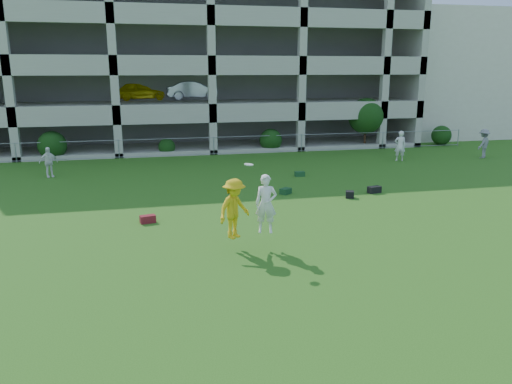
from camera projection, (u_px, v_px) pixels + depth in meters
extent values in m
plane|color=#235114|center=(305.00, 260.00, 14.70)|extent=(100.00, 100.00, 0.00)
cube|color=beige|center=(452.00, 74.00, 44.95)|extent=(16.00, 14.00, 10.00)
imported|color=white|center=(48.00, 162.00, 25.79)|extent=(1.00, 0.72, 1.58)
imported|color=silver|center=(400.00, 146.00, 30.38)|extent=(0.77, 0.63, 1.84)
imported|color=gray|center=(484.00, 144.00, 31.36)|extent=(1.36, 1.18, 1.83)
cube|color=#5A160F|center=(148.00, 219.00, 18.26)|extent=(0.60, 0.41, 0.28)
cube|color=#163D1D|center=(286.00, 191.00, 22.47)|extent=(0.61, 0.59, 0.26)
cube|color=black|center=(350.00, 194.00, 21.79)|extent=(0.45, 0.45, 0.30)
cube|color=black|center=(374.00, 190.00, 22.67)|extent=(0.65, 0.43, 0.30)
cube|color=#163D17|center=(300.00, 174.00, 26.17)|extent=(0.50, 0.31, 0.25)
imported|color=gold|center=(234.00, 209.00, 15.31)|extent=(1.39, 1.27, 1.88)
imported|color=silver|center=(266.00, 204.00, 15.39)|extent=(0.75, 0.59, 1.83)
cylinder|color=white|center=(249.00, 164.00, 14.79)|extent=(0.27, 0.27, 0.06)
cube|color=#9E998C|center=(191.00, 63.00, 44.25)|extent=(30.00, 0.50, 12.00)
cube|color=#9E998C|center=(378.00, 62.00, 41.04)|extent=(0.50, 14.00, 12.00)
cube|color=#9E998C|center=(201.00, 138.00, 39.27)|extent=(30.00, 14.00, 0.30)
cube|color=#9E998C|center=(200.00, 100.00, 38.55)|extent=(30.00, 14.00, 0.30)
cube|color=#9E998C|center=(199.00, 60.00, 37.83)|extent=(30.00, 14.00, 0.30)
cube|color=#9E998C|center=(198.00, 18.00, 37.11)|extent=(30.00, 14.00, 0.30)
cube|color=#9E998C|center=(213.00, 116.00, 32.21)|extent=(30.00, 0.30, 0.90)
cube|color=#9E998C|center=(212.00, 68.00, 31.49)|extent=(30.00, 0.30, 0.90)
cube|color=#9E998C|center=(211.00, 18.00, 30.77)|extent=(30.00, 0.30, 0.90)
cube|color=#9E998C|center=(6.00, 60.00, 28.90)|extent=(0.50, 0.50, 12.00)
cube|color=#9E998C|center=(113.00, 60.00, 30.19)|extent=(0.50, 0.50, 12.00)
cube|color=#9E998C|center=(211.00, 60.00, 31.48)|extent=(0.50, 0.50, 12.00)
cube|color=#9E998C|center=(302.00, 61.00, 32.77)|extent=(0.50, 0.50, 12.00)
cube|color=#9E998C|center=(386.00, 61.00, 34.06)|extent=(0.50, 0.50, 12.00)
cube|color=#605E59|center=(196.00, 62.00, 39.76)|extent=(29.00, 9.00, 11.60)
imported|color=yellow|center=(140.00, 91.00, 35.49)|extent=(4.04, 2.05, 1.32)
imported|color=silver|center=(193.00, 90.00, 36.30)|extent=(4.14, 1.86, 1.32)
cylinder|color=gray|center=(16.00, 152.00, 29.96)|extent=(0.06, 0.06, 1.20)
cylinder|color=gray|center=(119.00, 149.00, 31.25)|extent=(0.06, 0.06, 1.20)
cylinder|color=gray|center=(214.00, 146.00, 32.54)|extent=(0.06, 0.06, 1.20)
cylinder|color=gray|center=(301.00, 143.00, 33.83)|extent=(0.06, 0.06, 1.20)
cylinder|color=gray|center=(383.00, 140.00, 35.12)|extent=(0.06, 0.06, 1.20)
cylinder|color=gray|center=(458.00, 138.00, 36.41)|extent=(0.06, 0.06, 1.20)
cylinder|color=gray|center=(214.00, 137.00, 32.41)|extent=(36.00, 0.04, 0.04)
cylinder|color=gray|center=(214.00, 154.00, 32.66)|extent=(36.00, 0.04, 0.04)
sphere|color=#163D11|center=(52.00, 145.00, 30.89)|extent=(1.76, 1.76, 1.76)
sphere|color=#163D11|center=(167.00, 147.00, 32.47)|extent=(1.10, 1.10, 1.10)
sphere|color=#163D11|center=(271.00, 140.00, 33.93)|extent=(1.54, 1.54, 1.54)
cylinder|color=#382314|center=(365.00, 134.00, 35.57)|extent=(0.16, 0.16, 1.96)
sphere|color=#163D11|center=(366.00, 116.00, 35.27)|extent=(2.52, 2.52, 2.52)
sphere|color=#163D11|center=(441.00, 135.00, 36.74)|extent=(1.43, 1.43, 1.43)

